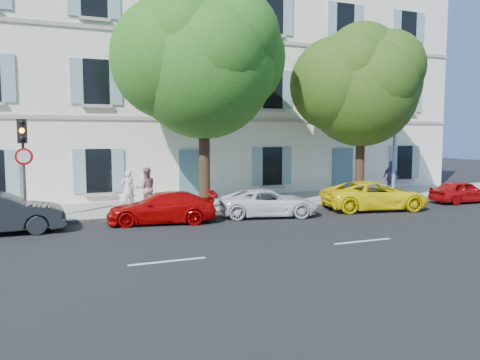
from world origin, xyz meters
name	(u,v)px	position (x,y,z in m)	size (l,w,h in m)	color
ground	(297,220)	(0.00, 0.00, 0.00)	(90.00, 90.00, 0.00)	black
sidewalk	(251,202)	(0.00, 4.45, 0.07)	(36.00, 4.50, 0.15)	#A09E96
kerb	(271,209)	(0.00, 2.28, 0.08)	(36.00, 0.16, 0.16)	#9E998E
building	(211,86)	(0.00, 10.20, 6.00)	(28.00, 7.00, 12.00)	white
car_red_coupe	(162,208)	(-4.94, 1.26, 0.57)	(1.60, 3.95, 1.15)	#A60404
car_white_coupe	(269,203)	(-0.71, 1.07, 0.54)	(1.81, 3.92, 1.09)	white
car_yellow_supercar	(375,195)	(4.24, 0.81, 0.63)	(2.08, 4.51, 1.25)	#FFE60A
car_red_hatchback	(462,192)	(9.45, 0.98, 0.54)	(1.26, 3.14, 1.07)	#A30A0B
tree_left	(204,68)	(-2.72, 3.05, 5.95)	(5.81, 5.81, 9.00)	#3A2819
tree_right	(362,91)	(4.94, 2.85, 5.26)	(5.17, 5.17, 7.97)	#3A2819
traffic_light	(23,148)	(-9.53, 2.59, 2.77)	(0.32, 0.41, 3.62)	#383A3D
road_sign	(24,169)	(-9.50, 2.53, 2.03)	(0.60, 0.13, 2.61)	#383A3D
street_lamp	(397,113)	(6.81, 2.53, 4.29)	(0.29, 1.56, 7.31)	#7293BF
pedestrian_a	(128,190)	(-5.72, 4.07, 0.96)	(0.59, 0.39, 1.63)	white
pedestrian_b	(146,188)	(-4.99, 3.89, 1.02)	(0.84, 0.66, 1.73)	#A96C6E
pedestrian_c	(391,178)	(7.63, 3.80, 1.03)	(1.04, 0.43, 1.77)	#645298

